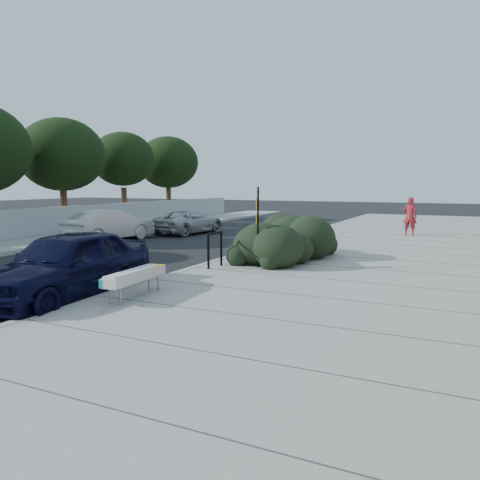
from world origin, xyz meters
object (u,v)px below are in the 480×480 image
Objects in this scene: sedan_navy at (67,264)px; bike_rack at (215,246)px; bench at (135,276)px; pedestrian at (410,216)px; sign_post at (257,222)px; wagon_silver at (110,225)px; suv_silver at (189,222)px.

bike_rack is at bearing 66.96° from sedan_navy.
pedestrian reaches higher than bench.
bench is 1.84× the size of bike_rack.
sign_post reaches higher than wagon_silver.
suv_silver is at bearing 132.38° from bike_rack.
sign_post is 5.58m from sedan_navy.
wagon_silver is 2.39× the size of pedestrian.
bench is 11.96m from wagon_silver.
bench is at bearing 140.69° from wagon_silver.
sedan_navy is (-1.50, -4.31, 0.01)m from bike_rack.
bench is 0.45× the size of suv_silver.
suv_silver reaches higher than bike_rack.
wagon_silver reaches higher than suv_silver.
pedestrian is (4.04, 15.99, 0.46)m from bench.
sign_post is (0.95, 4.54, 0.91)m from bench.
wagon_silver is at bearing 34.80° from pedestrian.
sedan_navy is at bearing -102.73° from bike_rack.
suv_silver is (-6.79, 13.09, -0.00)m from bench.
pedestrian is (3.09, 11.45, -0.45)m from sign_post.
bike_rack is 11.25m from suv_silver.
pedestrian is at bearing 77.07° from bike_rack.
wagon_silver is 1.01× the size of suv_silver.
pedestrian is at bearing 66.81° from sedan_navy.
pedestrian is (10.83, 2.90, 0.46)m from suv_silver.
wagon_silver reaches higher than bike_rack.
pedestrian is at bearing 53.03° from sign_post.
bike_rack is 9.34m from wagon_silver.
wagon_silver is (-6.60, 8.95, -0.07)m from sedan_navy.
sedan_navy is (-1.69, -0.33, 0.19)m from bench.
bike_rack is 1.46m from sign_post.
bench is at bearing 123.54° from suv_silver.
bike_rack is at bearing 74.54° from pedestrian.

